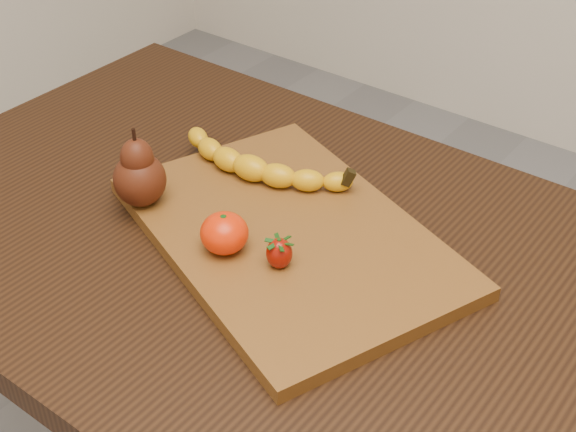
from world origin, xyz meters
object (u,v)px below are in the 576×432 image
Objects in this scene: table at (239,281)px; mandarin at (224,233)px; cutting_board at (288,235)px; pear at (138,167)px.

mandarin reaches higher than table.
cutting_board is 7.61× the size of mandarin.
mandarin is at bearing -59.18° from table.
table is 0.21m from pear.
cutting_board is at bearing 65.97° from mandarin.
mandarin reaches higher than cutting_board.
pear is (-0.11, -0.06, 0.17)m from table.
mandarin is (0.15, -0.01, -0.03)m from pear.
pear is (-0.19, -0.07, 0.06)m from cutting_board.
pear is 1.83× the size of mandarin.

